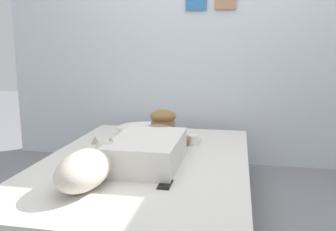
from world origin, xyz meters
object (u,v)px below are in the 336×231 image
object	(u,v)px
person_lying	(152,143)
dog	(87,167)
coffee_cup	(193,140)
pillow	(146,129)
bed	(145,187)
cell_phone	(165,184)

from	to	relation	value
person_lying	dog	distance (m)	0.59
coffee_cup	pillow	bearing A→B (deg)	152.57
bed	cell_phone	bearing A→B (deg)	-61.31
pillow	dog	bearing A→B (deg)	-91.80
bed	dog	xyz separation A→B (m)	(-0.19, -0.49, 0.29)
coffee_cup	cell_phone	world-z (taller)	coffee_cup
person_lying	cell_phone	size ratio (longest dim) A/B	6.57
dog	cell_phone	bearing A→B (deg)	10.74
pillow	dog	xyz separation A→B (m)	(-0.04, -1.15, 0.05)
person_lying	pillow	bearing A→B (deg)	107.90
pillow	person_lying	bearing A→B (deg)	-72.10
bed	pillow	xyz separation A→B (m)	(-0.16, 0.67, 0.25)
person_lying	coffee_cup	size ratio (longest dim) A/B	7.36
pillow	dog	distance (m)	1.16
pillow	person_lying	distance (m)	0.64
bed	coffee_cup	bearing A→B (deg)	59.19
bed	person_lying	world-z (taller)	person_lying
bed	pillow	distance (m)	0.73
person_lying	cell_phone	bearing A→B (deg)	-68.35
bed	cell_phone	world-z (taller)	cell_phone
person_lying	coffee_cup	distance (m)	0.46
bed	pillow	world-z (taller)	pillow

